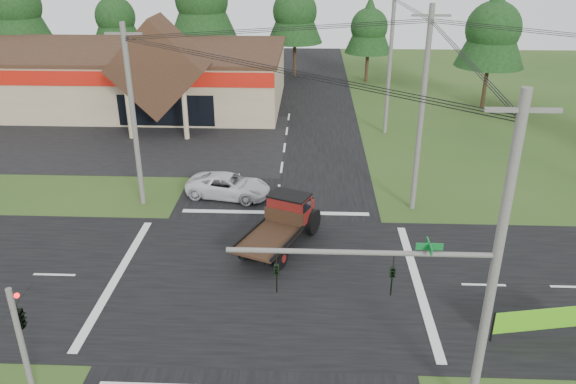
{
  "coord_description": "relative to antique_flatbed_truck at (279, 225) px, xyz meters",
  "views": [
    {
      "loc": [
        1.96,
        -21.96,
        14.5
      ],
      "look_at": [
        0.82,
        5.11,
        2.2
      ],
      "focal_mm": 35.0,
      "sensor_mm": 36.0,
      "label": 1
    }
  ],
  "objects": [
    {
      "name": "tree_side_ne",
      "position": [
        17.55,
        26.91,
        6.12
      ],
      "size": [
        6.16,
        6.16,
        11.11
      ],
      "color": "#332316",
      "rests_on": "ground"
    },
    {
      "name": "utility_pole_n",
      "position": [
        7.55,
        18.91,
        4.48
      ],
      "size": [
        2.0,
        0.3,
        11.2
      ],
      "color": "#595651",
      "rests_on": "ground"
    },
    {
      "name": "traffic_signal_corner",
      "position": [
        -7.95,
        -10.41,
        2.27
      ],
      "size": [
        0.53,
        2.48,
        4.4
      ],
      "color": "#595651",
      "rests_on": "ground"
    },
    {
      "name": "ground",
      "position": [
        -0.45,
        -3.09,
        -1.26
      ],
      "size": [
        120.0,
        120.0,
        0.0
      ],
      "primitive_type": "plane",
      "color": "#28491A",
      "rests_on": "ground"
    },
    {
      "name": "roadside_banner",
      "position": [
        10.66,
        -6.67,
        -0.57
      ],
      "size": [
        3.97,
        0.85,
        1.37
      ],
      "primitive_type": null,
      "rotation": [
        0.0,
        0.0,
        0.18
      ],
      "color": "#51AD17",
      "rests_on": "ground"
    },
    {
      "name": "traffic_signal_mast",
      "position": [
        5.37,
        -10.59,
        3.17
      ],
      "size": [
        8.12,
        0.24,
        7.0
      ],
      "color": "#595651",
      "rests_on": "ground"
    },
    {
      "name": "antique_flatbed_truck",
      "position": [
        0.0,
        0.0,
        0.0
      ],
      "size": [
        4.48,
        6.43,
        2.51
      ],
      "primitive_type": null,
      "rotation": [
        0.0,
        0.0,
        -0.41
      ],
      "color": "#52150B",
      "rests_on": "ground"
    },
    {
      "name": "road_ew",
      "position": [
        -0.45,
        -3.09,
        -1.24
      ],
      "size": [
        120.0,
        12.0,
        0.02
      ],
      "primitive_type": "cube",
      "color": "black",
      "rests_on": "ground"
    },
    {
      "name": "utility_pole_ne",
      "position": [
        7.55,
        4.91,
        4.63
      ],
      "size": [
        2.0,
        0.3,
        11.5
      ],
      "color": "#595651",
      "rests_on": "ground"
    },
    {
      "name": "cvs_building",
      "position": [
        -16.15,
        26.48,
        1.52
      ],
      "size": [
        30.4,
        18.2,
        9.19
      ],
      "color": "tan",
      "rests_on": "ground"
    },
    {
      "name": "parking_apron",
      "position": [
        -14.45,
        15.91,
        -1.24
      ],
      "size": [
        28.0,
        14.0,
        0.02
      ],
      "primitive_type": "cube",
      "color": "black",
      "rests_on": "ground"
    },
    {
      "name": "tree_row_e",
      "position": [
        7.55,
        36.91,
        4.78
      ],
      "size": [
        5.04,
        5.04,
        9.09
      ],
      "color": "#332316",
      "rests_on": "ground"
    },
    {
      "name": "utility_pole_nr",
      "position": [
        7.05,
        -10.59,
        4.38
      ],
      "size": [
        2.0,
        0.3,
        11.0
      ],
      "color": "#595651",
      "rests_on": "ground"
    },
    {
      "name": "tree_row_d",
      "position": [
        -0.45,
        38.91,
        6.12
      ],
      "size": [
        6.16,
        6.16,
        11.11
      ],
      "color": "#332316",
      "rests_on": "ground"
    },
    {
      "name": "tree_row_a",
      "position": [
        -30.45,
        36.91,
        6.79
      ],
      "size": [
        6.72,
        6.72,
        12.12
      ],
      "color": "#332316",
      "rests_on": "ground"
    },
    {
      "name": "road_ns",
      "position": [
        -0.45,
        -3.09,
        -1.25
      ],
      "size": [
        12.0,
        120.0,
        0.02
      ],
      "primitive_type": "cube",
      "color": "black",
      "rests_on": "ground"
    },
    {
      "name": "tree_row_b",
      "position": [
        -20.45,
        38.91,
        5.45
      ],
      "size": [
        5.6,
        5.6,
        10.1
      ],
      "color": "#332316",
      "rests_on": "ground"
    },
    {
      "name": "white_pickup",
      "position": [
        -3.44,
        6.07,
        -0.55
      ],
      "size": [
        5.44,
        3.27,
        1.41
      ],
      "primitive_type": "imported",
      "rotation": [
        0.0,
        0.0,
        1.38
      ],
      "color": "silver",
      "rests_on": "ground"
    },
    {
      "name": "utility_pole_nw",
      "position": [
        -8.45,
        4.91,
        4.13
      ],
      "size": [
        2.0,
        0.3,
        10.5
      ],
      "color": "#595651",
      "rests_on": "ground"
    }
  ]
}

